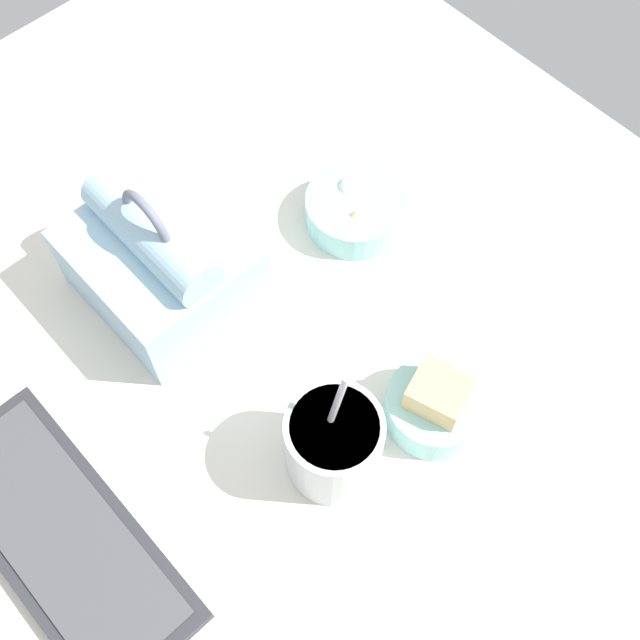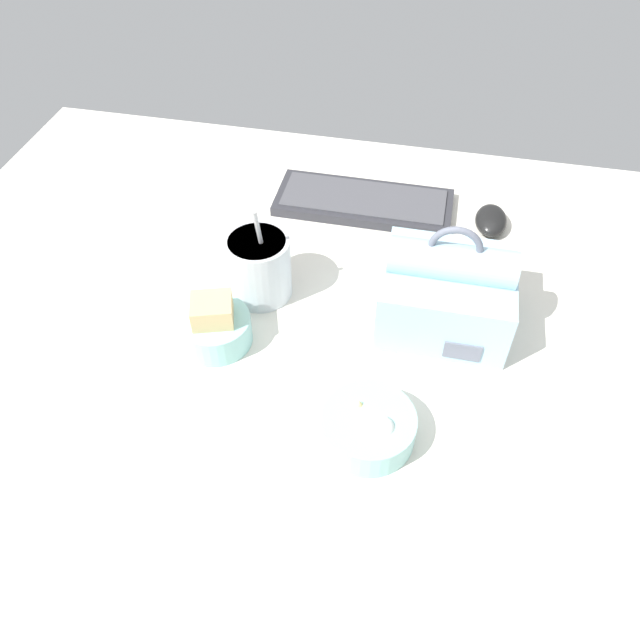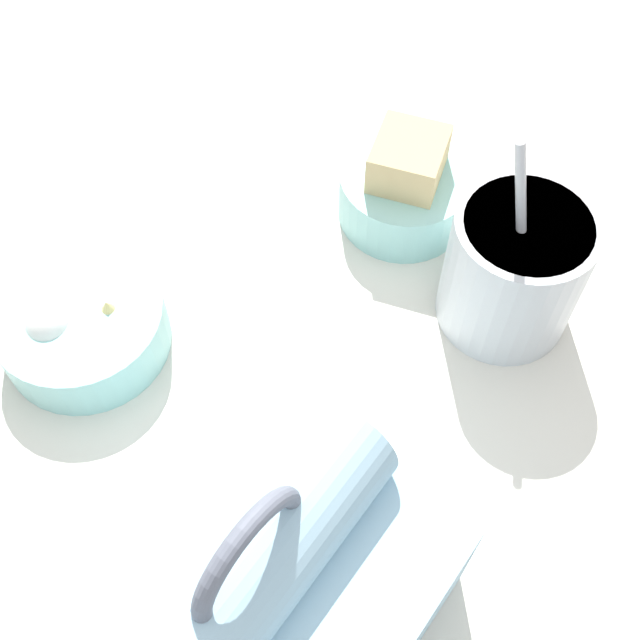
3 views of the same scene
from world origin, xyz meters
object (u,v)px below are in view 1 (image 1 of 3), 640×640
(lunch_bag, at_px, (160,262))
(soup_cup, at_px, (334,443))
(bento_bowl_sandwich, at_px, (435,405))
(bento_bowl_snacks, at_px, (355,209))
(keyboard, at_px, (64,537))

(lunch_bag, xyz_separation_m, soup_cup, (-0.29, 0.00, -0.01))
(lunch_bag, distance_m, soup_cup, 0.29)
(bento_bowl_sandwich, relative_size, bento_bowl_snacks, 0.86)
(keyboard, xyz_separation_m, bento_bowl_snacks, (0.09, -0.50, 0.01))
(lunch_bag, bearing_deg, soup_cup, 179.69)
(keyboard, relative_size, bento_bowl_snacks, 2.61)
(bento_bowl_snacks, bearing_deg, lunch_bag, 71.37)
(keyboard, distance_m, soup_cup, 0.29)
(keyboard, height_order, soup_cup, soup_cup)
(lunch_bag, relative_size, bento_bowl_snacks, 1.53)
(soup_cup, height_order, bento_bowl_sandwich, soup_cup)
(soup_cup, xyz_separation_m, bento_bowl_snacks, (0.21, -0.24, -0.03))
(keyboard, distance_m, lunch_bag, 0.31)
(soup_cup, distance_m, bento_bowl_snacks, 0.32)
(keyboard, distance_m, bento_bowl_sandwich, 0.41)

